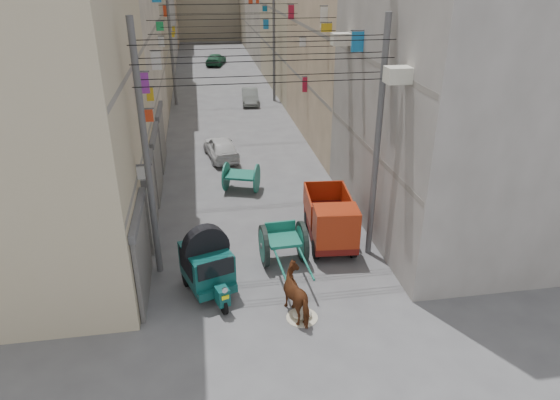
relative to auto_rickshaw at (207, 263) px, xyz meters
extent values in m
plane|color=#4B4B4E|center=(2.03, -4.58, -1.02)|extent=(140.00, 140.00, 0.00)
cube|color=slate|center=(-2.09, 3.42, 2.18)|extent=(0.25, 9.80, 0.18)
cube|color=slate|center=(-2.09, 3.42, 5.18)|extent=(0.25, 9.80, 0.18)
cube|color=beige|center=(-5.97, 14.42, 4.98)|extent=(8.00, 12.00, 12.00)
cube|color=slate|center=(-2.09, 14.42, 2.18)|extent=(0.25, 11.76, 0.18)
cube|color=slate|center=(-2.09, 14.42, 5.18)|extent=(0.25, 11.76, 0.18)
cube|color=slate|center=(-2.09, 27.42, 2.18)|extent=(0.25, 13.72, 0.18)
cube|color=slate|center=(-2.09, 27.42, 5.18)|extent=(0.25, 13.72, 0.18)
cube|color=#9D9793|center=(-5.97, 41.42, 4.88)|extent=(8.00, 14.00, 11.80)
cube|color=slate|center=(-2.09, 41.42, 2.18)|extent=(0.25, 13.72, 0.18)
cube|color=slate|center=(-2.09, 54.42, 2.18)|extent=(0.25, 11.76, 0.18)
cube|color=#9D9793|center=(10.03, 3.42, 5.48)|extent=(8.00, 10.00, 13.00)
cube|color=slate|center=(6.15, 3.42, 2.18)|extent=(0.25, 9.80, 0.18)
cube|color=slate|center=(6.15, 3.42, 5.18)|extent=(0.25, 9.80, 0.18)
cube|color=tan|center=(10.03, 14.42, 4.98)|extent=(8.00, 12.00, 12.00)
cube|color=slate|center=(6.15, 14.42, 2.18)|extent=(0.25, 11.76, 0.18)
cube|color=slate|center=(6.15, 14.42, 5.18)|extent=(0.25, 11.76, 0.18)
cube|color=slate|center=(6.15, 27.42, 2.18)|extent=(0.25, 13.72, 0.18)
cube|color=slate|center=(6.15, 27.42, 5.18)|extent=(0.25, 13.72, 0.18)
cube|color=beige|center=(10.03, 41.42, 4.88)|extent=(8.00, 14.00, 11.80)
cube|color=slate|center=(6.15, 41.42, 2.18)|extent=(0.25, 13.72, 0.18)
cube|color=slate|center=(6.15, 54.42, 2.18)|extent=(0.25, 11.76, 0.18)
cube|color=#4F4F55|center=(-1.89, 0.22, 0.28)|extent=(0.12, 3.00, 2.60)
cube|color=#505052|center=(-1.87, 0.22, 1.73)|extent=(0.18, 3.20, 0.25)
cube|color=#4F4F55|center=(-1.89, 3.92, 0.28)|extent=(0.12, 3.00, 2.60)
cube|color=#505052|center=(-1.87, 3.92, 1.73)|extent=(0.18, 3.20, 0.25)
cube|color=#4F4F55|center=(-1.89, 7.62, 0.28)|extent=(0.12, 3.00, 2.60)
cube|color=#505052|center=(-1.87, 7.62, 1.73)|extent=(0.18, 3.20, 0.25)
cube|color=#4F4F55|center=(-1.89, 11.42, 0.28)|extent=(0.12, 3.00, 2.60)
cube|color=#505052|center=(-1.87, 11.42, 1.73)|extent=(0.18, 3.20, 0.25)
cube|color=#0B5982|center=(5.84, 29.70, 4.97)|extent=(0.38, 0.08, 0.41)
cube|color=gold|center=(-1.84, 37.03, 2.61)|extent=(0.27, 0.08, 0.71)
cube|color=silver|center=(-1.75, 1.85, 2.34)|extent=(0.44, 0.08, 0.42)
cube|color=silver|center=(-1.75, 11.22, 4.16)|extent=(0.45, 0.08, 0.84)
cube|color=red|center=(5.82, 40.30, 4.90)|extent=(0.41, 0.08, 0.59)
cube|color=red|center=(-1.78, 5.19, 3.23)|extent=(0.38, 0.08, 0.44)
cube|color=#1973B4|center=(5.81, 28.96, 3.84)|extent=(0.43, 0.08, 0.72)
cube|color=red|center=(5.89, 35.04, 5.23)|extent=(0.28, 0.08, 0.44)
cube|color=gold|center=(-1.82, 33.50, 2.65)|extent=(0.31, 0.08, 0.44)
cube|color=silver|center=(5.85, 14.45, 4.40)|extent=(0.35, 0.08, 0.45)
cube|color=#A91631|center=(5.86, 18.07, 5.63)|extent=(0.34, 0.08, 0.79)
cube|color=gold|center=(-1.83, 7.45, 3.48)|extent=(0.28, 0.08, 0.52)
cube|color=red|center=(-1.83, 25.04, 5.25)|extent=(0.28, 0.08, 0.74)
cube|color=#A91631|center=(5.90, 13.94, 2.21)|extent=(0.26, 0.08, 0.80)
cube|color=red|center=(5.86, 4.79, 5.68)|extent=(0.34, 0.08, 0.55)
cube|color=purple|center=(-1.74, 3.98, 4.66)|extent=(0.47, 0.08, 0.67)
cube|color=#1C9A4D|center=(-1.77, 16.58, 5.12)|extent=(0.40, 0.08, 0.47)
cube|color=silver|center=(-1.81, 17.09, 4.23)|extent=(0.32, 0.08, 0.55)
cube|color=gold|center=(5.79, 9.17, 5.71)|extent=(0.47, 0.08, 0.35)
cube|color=silver|center=(5.87, 10.00, 6.06)|extent=(0.32, 0.08, 0.89)
cube|color=#1973B4|center=(5.81, 4.71, 5.71)|extent=(0.44, 0.08, 0.69)
cube|color=gold|center=(-2.03, 1.42, 1.98)|extent=(0.10, 3.20, 0.80)
cube|color=gold|center=(-2.03, 10.42, 1.98)|extent=(0.10, 3.20, 0.80)
cube|color=purple|center=(-2.03, 22.42, 1.98)|extent=(0.10, 3.20, 0.80)
cube|color=#0B5982|center=(-2.03, 34.42, 1.98)|extent=(0.10, 3.20, 0.80)
cube|color=#0B5982|center=(6.09, 1.42, 1.98)|extent=(0.10, 3.20, 0.80)
cube|color=#A91631|center=(6.09, 10.42, 1.98)|extent=(0.10, 3.20, 0.80)
cube|color=#1973B4|center=(6.09, 22.42, 1.98)|extent=(0.10, 3.20, 0.80)
cube|color=#A91631|center=(6.09, 34.42, 1.98)|extent=(0.10, 3.20, 0.80)
cube|color=beige|center=(5.68, 0.42, 5.38)|extent=(0.70, 0.55, 0.45)
cube|color=beige|center=(5.68, 6.42, 5.58)|extent=(0.70, 0.55, 0.45)
cylinder|color=#505052|center=(-1.57, 1.42, 2.98)|extent=(0.20, 0.20, 8.00)
cylinder|color=#505052|center=(5.63, 1.42, 2.98)|extent=(0.20, 0.20, 8.00)
cylinder|color=#505052|center=(-1.57, 23.42, 2.98)|extent=(0.20, 0.20, 8.00)
cylinder|color=#505052|center=(5.63, 23.42, 2.98)|extent=(0.20, 0.20, 8.00)
cylinder|color=black|center=(2.03, 0.92, 5.18)|extent=(7.40, 0.02, 0.02)
cylinder|color=black|center=(2.03, 0.92, 5.78)|extent=(7.40, 0.02, 0.02)
cylinder|color=black|center=(2.03, 0.92, 6.28)|extent=(7.40, 0.02, 0.02)
cylinder|color=black|center=(2.03, 1.92, 5.18)|extent=(7.40, 0.02, 0.02)
cylinder|color=black|center=(2.03, 1.92, 5.78)|extent=(7.40, 0.02, 0.02)
cylinder|color=black|center=(2.03, 1.92, 6.28)|extent=(7.40, 0.02, 0.02)
cylinder|color=black|center=(2.03, 7.42, 5.18)|extent=(7.40, 0.02, 0.02)
cylinder|color=black|center=(2.03, 7.42, 5.78)|extent=(7.40, 0.02, 0.02)
cylinder|color=black|center=(2.03, 7.42, 6.28)|extent=(7.40, 0.02, 0.02)
cylinder|color=black|center=(2.03, 15.42, 5.18)|extent=(7.40, 0.02, 0.02)
cylinder|color=black|center=(2.03, 15.42, 5.78)|extent=(7.40, 0.02, 0.02)
cylinder|color=black|center=(2.03, 15.42, 6.28)|extent=(7.40, 0.02, 0.02)
cylinder|color=black|center=(2.03, 23.42, 5.18)|extent=(7.40, 0.02, 0.02)
cylinder|color=black|center=(2.03, 23.42, 5.78)|extent=(7.40, 0.02, 0.02)
cylinder|color=black|center=(0.39, -1.19, -0.74)|extent=(0.28, 0.55, 0.54)
cylinder|color=black|center=(-0.69, 0.40, -0.74)|extent=(0.28, 0.55, 0.54)
cylinder|color=black|center=(0.32, 0.73, -0.74)|extent=(0.28, 0.55, 0.54)
cube|color=#0B423F|center=(0.00, 0.01, -0.55)|extent=(1.72, 2.13, 0.27)
cube|color=#0B423F|center=(0.37, -1.14, -0.43)|extent=(0.46, 0.52, 0.53)
cylinder|color=silver|center=(0.44, -1.35, -0.10)|extent=(0.18, 0.10, 0.17)
cube|color=#F1EF0D|center=(0.45, -1.37, -0.34)|extent=(0.21, 0.09, 0.12)
cube|color=#0B423F|center=(-0.02, 0.06, 0.00)|extent=(1.71, 1.96, 0.92)
cube|color=black|center=(0.24, -0.74, 0.24)|extent=(1.08, 0.40, 0.53)
cube|color=black|center=(-0.63, -0.14, 0.10)|extent=(0.40, 1.12, 0.63)
cube|color=black|center=(0.59, 0.26, 0.10)|extent=(0.40, 1.12, 0.63)
cube|color=silver|center=(0.25, -0.77, -0.48)|extent=(1.16, 0.42, 0.06)
cylinder|color=black|center=(1.90, 1.26, -0.31)|extent=(0.22, 1.42, 1.42)
cylinder|color=#166150|center=(1.90, 1.26, -0.31)|extent=(0.23, 1.11, 1.10)
cylinder|color=#505052|center=(1.90, 1.26, -0.31)|extent=(0.23, 0.19, 0.18)
cylinder|color=black|center=(3.22, 1.33, -0.31)|extent=(0.22, 1.42, 1.42)
cylinder|color=#166150|center=(3.22, 1.33, -0.31)|extent=(0.23, 1.11, 1.10)
cylinder|color=#505052|center=(3.22, 1.33, -0.31)|extent=(0.23, 0.19, 0.18)
cylinder|color=#505052|center=(2.56, 1.30, -0.31)|extent=(1.37, 0.15, 0.08)
cube|color=#166150|center=(2.56, 1.30, -0.13)|extent=(1.11, 1.16, 0.10)
cube|color=#166150|center=(2.54, 1.80, 0.10)|extent=(1.06, 0.13, 0.35)
cylinder|color=#166150|center=(2.22, 0.01, -0.21)|extent=(0.18, 2.33, 0.07)
cylinder|color=#166150|center=(3.03, 0.05, -0.21)|extent=(0.18, 2.33, 0.07)
cylinder|color=black|center=(3.70, 1.35, -0.68)|extent=(0.24, 0.68, 0.67)
cylinder|color=black|center=(3.89, 3.57, -0.68)|extent=(0.24, 0.68, 0.67)
cylinder|color=black|center=(5.01, 1.24, -0.68)|extent=(0.24, 0.68, 0.67)
cylinder|color=black|center=(5.20, 3.46, -0.68)|extent=(0.24, 0.68, 0.67)
cube|color=#560F0C|center=(4.45, 2.40, -0.46)|extent=(1.75, 3.45, 0.35)
cube|color=maroon|center=(4.35, 1.24, 0.25)|extent=(1.55, 1.18, 1.26)
cube|color=black|center=(4.31, 0.77, 0.35)|extent=(1.32, 0.17, 0.56)
cube|color=#560F0C|center=(4.50, 2.96, -0.19)|extent=(1.70, 2.35, 0.12)
cube|color=maroon|center=(3.76, 3.02, 0.25)|extent=(0.25, 2.22, 0.86)
cube|color=maroon|center=(5.24, 2.89, 0.25)|extent=(0.25, 2.22, 0.86)
cube|color=maroon|center=(4.59, 4.05, 0.25)|extent=(1.52, 0.19, 0.86)
cylinder|color=#166150|center=(1.05, 7.65, -0.36)|extent=(0.48, 1.25, 1.30)
cylinder|color=#166150|center=(2.38, 7.20, -0.36)|extent=(0.48, 1.25, 1.30)
cube|color=#166150|center=(1.71, 7.43, -0.24)|extent=(1.54, 1.44, 0.10)
cylinder|color=#505052|center=(1.71, 7.43, -0.36)|extent=(1.40, 0.54, 0.08)
ellipsoid|color=beige|center=(2.60, -1.76, -0.87)|extent=(0.57, 0.46, 0.28)
imported|color=maroon|center=(2.55, -1.58, -0.31)|extent=(1.19, 1.81, 1.40)
imported|color=silver|center=(1.04, 11.78, -0.42)|extent=(1.94, 3.65, 1.18)
imported|color=#5B615E|center=(3.76, 22.87, -0.48)|extent=(1.34, 3.32, 1.07)
imported|color=#1E593A|center=(2.01, 38.91, -0.47)|extent=(2.44, 4.05, 1.10)
camera|label=1|loc=(0.11, -13.04, 8.20)|focal=32.00mm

